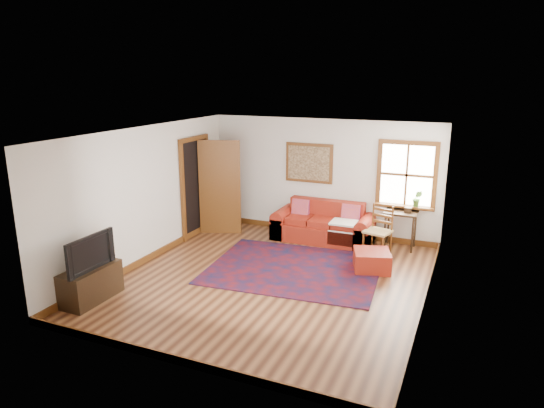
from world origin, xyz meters
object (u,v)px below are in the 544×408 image
at_px(red_leather_sofa, 323,227).
at_px(red_ottoman, 372,261).
at_px(side_table, 401,218).
at_px(media_cabinet, 91,284).
at_px(ladder_back_chair, 379,229).

distance_m(red_leather_sofa, red_ottoman, 1.79).
bearing_deg(side_table, red_leather_sofa, -175.55).
bearing_deg(red_ottoman, media_cabinet, -160.12).
relative_size(side_table, media_cabinet, 0.78).
relative_size(red_leather_sofa, side_table, 2.73).
distance_m(side_table, ladder_back_chair, 0.65).
xyz_separation_m(red_leather_sofa, side_table, (1.56, 0.12, 0.37)).
bearing_deg(side_table, red_ottoman, -101.18).
distance_m(red_ottoman, side_table, 1.46).
height_order(red_ottoman, side_table, side_table).
relative_size(red_leather_sofa, red_ottoman, 3.34).
height_order(side_table, ladder_back_chair, ladder_back_chair).
distance_m(red_ottoman, ladder_back_chair, 0.87).
height_order(red_ottoman, media_cabinet, media_cabinet).
xyz_separation_m(side_table, media_cabinet, (-4.00, -4.25, -0.37)).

